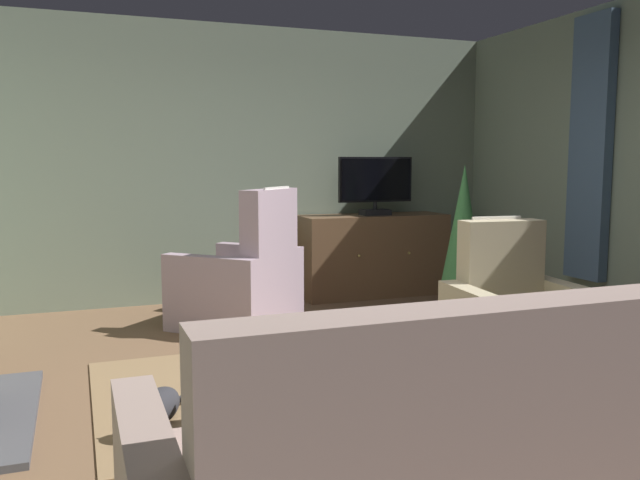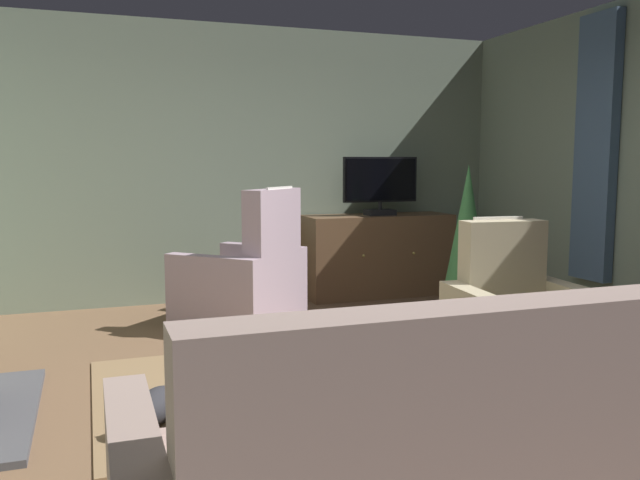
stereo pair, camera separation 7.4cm
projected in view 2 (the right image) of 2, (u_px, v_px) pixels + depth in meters
The scene contains 14 objects.
ground_plane at pixel (356, 392), 4.14m from camera, with size 6.17×6.51×0.04m, color brown.
wall_back at pixel (245, 164), 6.79m from camera, with size 6.17×0.10×2.80m, color gray.
curtain_panel_far at pixel (596, 149), 5.82m from camera, with size 0.10×0.44×2.35m, color slate.
rug_central at pixel (317, 382), 4.25m from camera, with size 2.75×1.83×0.01m, color #8E704C.
tv_cabinet at pixel (377, 257), 7.03m from camera, with size 1.58×0.57×0.86m.
television at pixel (380, 184), 6.88m from camera, with size 0.83×0.20×0.61m.
coffee_table at pixel (329, 361), 3.39m from camera, with size 0.99×0.62×0.46m.
tv_remote at pixel (313, 348), 3.37m from camera, with size 0.17×0.05×0.02m, color black.
folded_newspaper at pixel (315, 349), 3.38m from camera, with size 0.30×0.22×0.01m, color silver.
sofa_floral at pixel (436, 475), 2.31m from camera, with size 2.18×0.93×1.00m.
armchair_angled_to_table at pixel (525, 336), 4.15m from camera, with size 0.90×0.97×1.06m.
armchair_beside_cabinet at pixel (245, 283), 5.73m from camera, with size 1.28×1.28×1.22m.
potted_plant_small_fern_corner at pixel (467, 238), 5.83m from camera, with size 0.41×0.41×1.40m.
cat at pixel (154, 407), 3.55m from camera, with size 0.45×0.60×0.21m.
Camera 2 is at (-1.54, -3.70, 1.42)m, focal length 36.85 mm.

